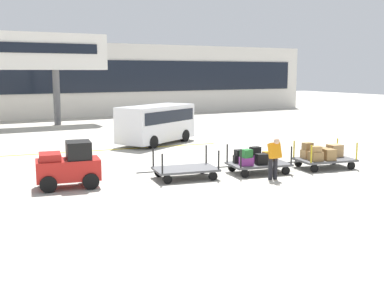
% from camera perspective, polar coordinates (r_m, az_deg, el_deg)
% --- Properties ---
extents(ground_plane, '(120.00, 120.00, 0.00)m').
position_cam_1_polar(ground_plane, '(18.17, -0.78, -3.79)').
color(ground_plane, '#B2ADA0').
extents(apron_lead_line, '(16.40, 2.25, 0.01)m').
position_cam_1_polar(apron_lead_line, '(24.07, -15.56, -1.01)').
color(apron_lead_line, yellow).
rests_on(apron_lead_line, ground_plane).
extents(terminal_building, '(54.10, 2.51, 6.40)m').
position_cam_1_polar(terminal_building, '(42.46, -17.67, 7.30)').
color(terminal_building, beige).
rests_on(terminal_building, ground_plane).
extents(baggage_tug, '(2.26, 1.54, 1.58)m').
position_cam_1_polar(baggage_tug, '(16.69, -14.54, -2.55)').
color(baggage_tug, red).
rests_on(baggage_tug, ground_plane).
extents(baggage_cart_lead, '(3.08, 1.78, 1.10)m').
position_cam_1_polar(baggage_cart_lead, '(17.56, -0.82, -3.07)').
color(baggage_cart_lead, '#4C4C4F').
rests_on(baggage_cart_lead, ground_plane).
extents(baggage_cart_middle, '(3.08, 1.78, 1.10)m').
position_cam_1_polar(baggage_cart_middle, '(18.64, 7.64, -1.96)').
color(baggage_cart_middle, '#4C4C4F').
rests_on(baggage_cart_middle, ground_plane).
extents(baggage_cart_tail, '(3.08, 1.78, 1.10)m').
position_cam_1_polar(baggage_cart_tail, '(20.18, 15.45, -1.30)').
color(baggage_cart_tail, '#4C4C4F').
rests_on(baggage_cart_tail, ground_plane).
extents(baggage_handler, '(0.46, 0.48, 1.56)m').
position_cam_1_polar(baggage_handler, '(17.53, 9.83, -1.49)').
color(baggage_handler, black).
rests_on(baggage_handler, ground_plane).
extents(shuttle_van, '(5.13, 3.96, 2.10)m').
position_cam_1_polar(shuttle_van, '(26.07, -4.30, 2.73)').
color(shuttle_van, silver).
rests_on(shuttle_van, ground_plane).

